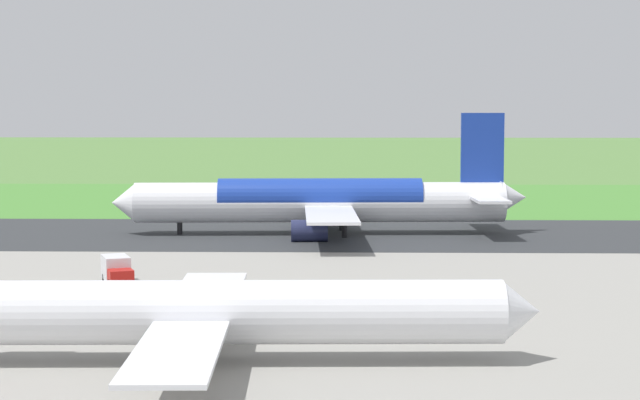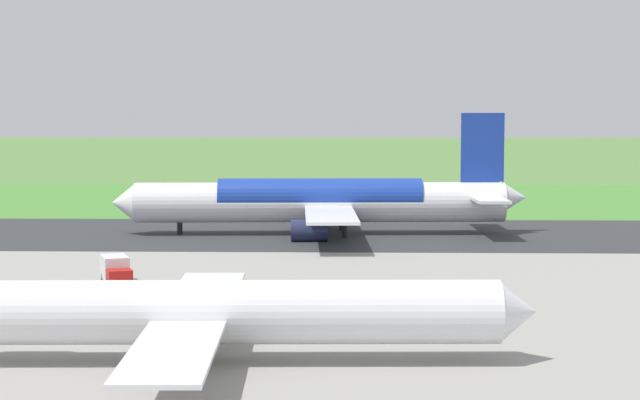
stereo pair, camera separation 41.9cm
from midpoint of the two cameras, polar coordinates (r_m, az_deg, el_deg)
name	(u,v)px [view 1 (the left image)]	position (r m, az deg, el deg)	size (l,w,h in m)	color
ground_plane	(338,234)	(142.08, 0.87, -1.81)	(800.00, 800.00, 0.00)	#547F3D
runway_asphalt	(338,234)	(142.08, 0.87, -1.80)	(600.00, 35.23, 0.06)	#2D3033
apron_concrete	(330,349)	(76.34, 0.37, -7.81)	(440.00, 110.00, 0.05)	gray
grass_verge_foreground	(340,202)	(189.12, 1.01, -0.08)	(600.00, 80.00, 0.04)	#478534
airliner_main	(323,201)	(141.67, 0.07, -0.06)	(54.12, 44.24, 15.88)	white
airliner_parked_mid	(203,311)	(72.19, -6.29, -5.78)	(43.81, 35.80, 12.80)	white
service_truck_fuel	(117,270)	(104.53, -10.68, -3.62)	(4.17, 6.22, 2.65)	#B21914
no_stopping_sign	(238,193)	(187.50, -4.38, 0.39)	(0.60, 0.10, 3.00)	slate
traffic_cone_orange	(215,199)	(192.49, -5.55, 0.06)	(0.40, 0.40, 0.55)	orange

